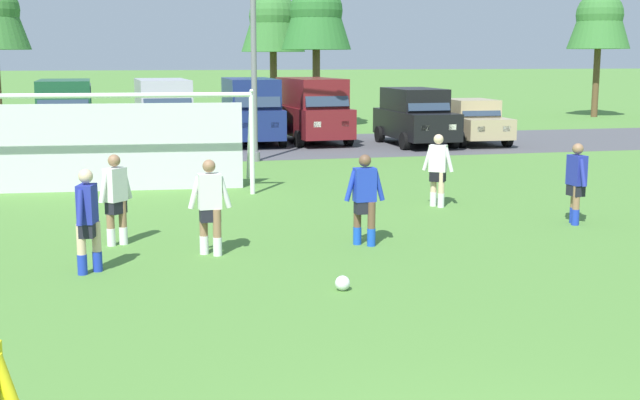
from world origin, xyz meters
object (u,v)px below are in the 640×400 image
Objects in this scene: player_winger_right at (365,200)px; player_trailing_back at (88,221)px; soccer_goal at (102,141)px; parked_car_slot_center at (251,109)px; soccer_ball at (343,283)px; parked_car_slot_center_right at (312,109)px; parked_car_slot_center_left at (163,111)px; player_winger_left at (210,207)px; player_defender_far at (438,171)px; parked_car_slot_right at (415,116)px; player_striker_near at (116,200)px; player_midfield_center at (576,184)px; parked_car_slot_left at (66,113)px; street_lamp at (259,45)px; parked_car_slot_far_right at (472,121)px.

player_trailing_back is at bearing -169.58° from player_winger_right.
soccer_goal reaches higher than player_trailing_back.
soccer_ball is at bearing -94.81° from parked_car_slot_center.
parked_car_slot_center_left is at bearing -177.23° from parked_car_slot_center_right.
player_defender_far is at bearing 32.18° from player_winger_left.
parked_car_slot_center is at bearing 161.95° from parked_car_slot_right.
player_trailing_back is at bearing -105.89° from parked_car_slot_center.
player_striker_near is at bearing -106.33° from parked_car_slot_center.
player_winger_left is at bearing -177.86° from player_winger_right.
player_defender_far is at bearing 128.96° from player_midfield_center.
player_striker_near is at bearing 178.94° from player_midfield_center.
player_winger_left is at bearing -147.82° from player_defender_far.
player_defender_far is (6.99, 2.30, 0.00)m from player_striker_near.
parked_car_slot_left is at bearing 122.50° from player_defender_far.
parked_car_slot_right is at bearing 67.28° from player_winger_right.
street_lamp reaches higher than player_defender_far.
street_lamp reaches higher than player_winger_right.
parked_car_slot_left is (-6.24, 17.31, 0.52)m from player_winger_right.
street_lamp reaches higher than player_winger_left.
parked_car_slot_center is at bearing 103.43° from player_midfield_center.
soccer_goal reaches higher than player_winger_left.
player_trailing_back is 0.39× the size of parked_car_slot_far_right.
soccer_goal is 1.55× the size of parked_car_slot_center_left.
player_midfield_center is 18.18m from parked_car_slot_center_left.
street_lamp reaches higher than parked_car_slot_center.
soccer_ball is at bearing -69.91° from soccer_goal.
parked_car_slot_right is 2.35m from parked_car_slot_far_right.
soccer_goal reaches higher than soccer_ball.
parked_car_slot_center is at bearing 166.91° from parked_car_slot_far_right.
player_defender_far is 15.14m from parked_car_slot_center_left.
parked_car_slot_left is 1.05× the size of parked_car_slot_right.
soccer_goal reaches higher than parked_car_slot_center_left.
soccer_goal is 1.56× the size of parked_car_slot_center.
player_defender_far is 0.39× the size of parked_car_slot_far_right.
parked_car_slot_left is at bearing 123.54° from player_midfield_center.
parked_car_slot_center_right is at bearing 95.58° from player_midfield_center.
parked_car_slot_center reaches higher than player_winger_right.
parked_car_slot_right is at bearing -6.34° from parked_car_slot_left.
soccer_goal is 11.26m from player_midfield_center.
parked_car_slot_far_right reaches higher than player_winger_left.
parked_car_slot_center is at bearing 73.67° from player_striker_near.
soccer_ball is at bearing -112.35° from player_winger_right.
parked_car_slot_center_left is at bearing 170.51° from parked_car_slot_right.
parked_car_slot_center_left is (1.57, 16.43, 0.52)m from player_striker_near.
soccer_ball is 0.03× the size of soccer_goal.
player_winger_left is 0.33× the size of parked_car_slot_center_right.
player_defender_far reaches higher than soccer_ball.
parked_car_slot_right is (9.39, -1.57, -0.23)m from parked_car_slot_center_left.
parked_car_slot_center_right is at bearing 67.41° from player_trailing_back.
soccer_ball is 20.17m from parked_car_slot_right.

